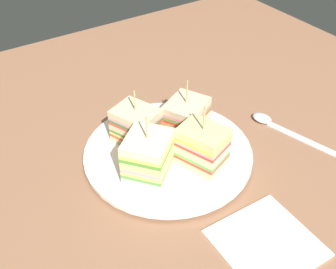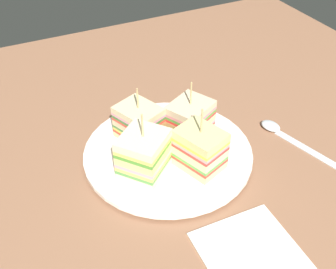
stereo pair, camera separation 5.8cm
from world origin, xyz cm
name	(u,v)px [view 2 (the right image)]	position (x,y,z in cm)	size (l,w,h in cm)	color
ground_plane	(168,161)	(0.00, 0.00, -0.90)	(106.67, 93.29, 1.80)	#8A5E43
plate	(168,153)	(0.00, 0.00, 0.74)	(24.53, 24.53, 1.22)	white
sandwich_wedge_0	(139,123)	(2.46, -4.67, 3.88)	(6.99, 7.69, 8.62)	#DDC186
sandwich_wedge_1	(144,154)	(4.72, 2.37, 4.27)	(8.34, 8.23, 9.65)	beige
sandwich_wedge_2	(200,149)	(-2.49, 4.65, 4.16)	(6.74, 7.57, 9.61)	#D6B280
sandwich_wedge_3	(190,119)	(-4.74, -2.31, 3.86)	(7.95, 7.49, 8.99)	#DAB87F
chip_pile	(159,146)	(1.16, -0.61, 2.10)	(6.50, 5.59, 1.80)	#E6BF6A
spoon	(282,133)	(-18.28, 3.23, 0.38)	(5.47, 14.41, 1.00)	silver
napkin	(251,252)	(-1.30, 19.16, 0.25)	(11.11, 10.85, 0.50)	white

